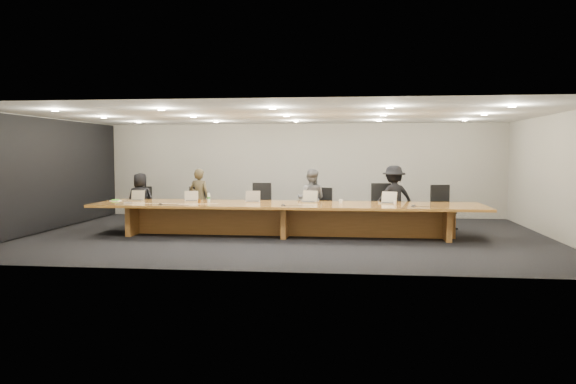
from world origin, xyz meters
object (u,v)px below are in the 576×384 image
object	(u,v)px
person_b	(199,198)
laptop_e	(387,197)
laptop_d	(308,196)
av_box	(128,203)
paper_cup_far	(395,202)
chair_right	(381,206)
mic_left	(160,204)
chair_far_right	(443,207)
laptop_a	(136,195)
mic_right	(414,206)
chair_mid_right	(321,208)
laptop_b	(191,196)
paper_cup_near	(341,201)
chair_left	(195,207)
chair_mid_left	(260,205)
water_bottle	(209,198)
person_a	(141,200)
conference_table	(286,213)
chair_far_left	(143,206)
person_c	(311,199)
laptop_c	(252,196)
mic_center	(283,205)

from	to	relation	value
person_b	laptop_e	bearing A→B (deg)	-178.44
laptop_d	av_box	world-z (taller)	laptop_d
paper_cup_far	av_box	bearing A→B (deg)	-175.40
laptop_d	chair_right	bearing A→B (deg)	43.50
mic_left	chair_right	bearing A→B (deg)	20.02
chair_far_right	laptop_a	size ratio (longest dim) A/B	3.49
mic_right	laptop_e	bearing A→B (deg)	130.68
person_b	chair_far_right	bearing A→B (deg)	-166.66
chair_mid_right	chair_far_right	size ratio (longest dim) A/B	0.92
laptop_b	paper_cup_near	distance (m)	3.63
chair_left	chair_mid_left	size ratio (longest dim) A/B	0.91
person_b	paper_cup_near	xyz separation A→B (m)	(3.66, -1.00, 0.04)
chair_right	water_bottle	world-z (taller)	chair_right
av_box	mic_right	bearing A→B (deg)	-21.86
chair_left	mic_left	bearing A→B (deg)	-93.59
laptop_d	paper_cup_near	distance (m)	0.80
chair_left	mic_right	size ratio (longest dim) A/B	7.94
laptop_b	mic_right	distance (m)	5.29
paper_cup_near	mic_right	xyz separation A→B (m)	(1.61, -0.54, -0.03)
chair_mid_right	laptop_d	bearing A→B (deg)	-85.78
av_box	mic_left	xyz separation A→B (m)	(0.86, -0.19, 0.00)
chair_right	person_a	xyz separation A→B (m)	(-6.22, -0.10, 0.11)
conference_table	chair_far_left	size ratio (longest dim) A/B	8.53
person_c	mic_left	size ratio (longest dim) A/B	12.74
conference_table	chair_mid_right	world-z (taller)	chair_mid_right
person_c	paper_cup_near	bearing A→B (deg)	133.62
laptop_d	paper_cup_near	world-z (taller)	laptop_d
chair_right	person_c	distance (m)	1.76
laptop_a	laptop_c	size ratio (longest dim) A/B	0.94
chair_far_right	paper_cup_far	world-z (taller)	chair_far_right
person_a	chair_right	bearing A→B (deg)	175.79
laptop_a	water_bottle	distance (m)	1.91
water_bottle	mic_right	distance (m)	4.78
laptop_b	water_bottle	bearing A→B (deg)	-40.76
conference_table	av_box	size ratio (longest dim) A/B	48.41
person_c	mic_center	bearing A→B (deg)	80.01
conference_table	mic_right	xyz separation A→B (m)	(2.87, -0.34, 0.25)
person_c	av_box	bearing A→B (deg)	27.43
chair_mid_left	chair_right	xyz separation A→B (m)	(3.08, -0.04, 0.01)
conference_table	laptop_d	world-z (taller)	laptop_d
person_c	chair_mid_right	bearing A→B (deg)	-161.09
mic_left	chair_mid_left	bearing A→B (deg)	43.61
chair_far_left	laptop_e	bearing A→B (deg)	-25.67
paper_cup_far	person_b	bearing A→B (deg)	167.48
person_a	laptop_c	xyz separation A→B (m)	(3.12, -0.85, 0.18)
chair_mid_left	chair_mid_right	xyz separation A→B (m)	(1.56, -0.05, -0.06)
laptop_d	av_box	xyz separation A→B (m)	(-4.16, -0.76, -0.13)
chair_far_right	laptop_e	size ratio (longest dim) A/B	3.18
mic_left	mic_right	xyz separation A→B (m)	(5.69, 0.23, 0.00)
laptop_b	laptop_c	bearing A→B (deg)	-18.44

